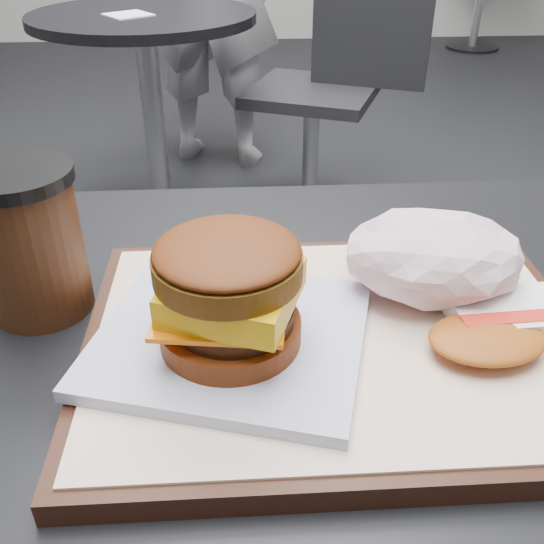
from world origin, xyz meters
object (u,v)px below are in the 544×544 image
at_px(serving_tray, 337,342).
at_px(breakfast_sandwich, 230,304).
at_px(crumpled_wrapper, 435,257).
at_px(neighbor_table, 149,78).
at_px(customer_table, 327,497).
at_px(neighbor_chair, 332,78).
at_px(coffee_cup, 30,241).
at_px(hash_brown, 501,325).

distance_m(serving_tray, breakfast_sandwich, 0.09).
distance_m(crumpled_wrapper, neighbor_table, 1.69).
relative_size(customer_table, neighbor_chair, 0.91).
xyz_separation_m(customer_table, neighbor_chair, (0.27, 1.76, -0.07)).
height_order(customer_table, neighbor_table, customer_table).
height_order(coffee_cup, neighbor_table, coffee_cup).
bearing_deg(customer_table, neighbor_chair, 81.39).
distance_m(hash_brown, crumpled_wrapper, 0.08).
relative_size(customer_table, serving_tray, 2.11).
bearing_deg(hash_brown, serving_tray, 174.20).
bearing_deg(serving_tray, neighbor_chair, 81.34).
distance_m(neighbor_table, neighbor_chair, 0.63).
bearing_deg(coffee_cup, breakfast_sandwich, -29.20).
height_order(customer_table, neighbor_chair, neighbor_chair).
height_order(hash_brown, neighbor_table, hash_brown).
relative_size(customer_table, crumpled_wrapper, 5.56).
distance_m(hash_brown, neighbor_table, 1.75).
bearing_deg(neighbor_chair, crumpled_wrapper, -96.14).
height_order(crumpled_wrapper, neighbor_chair, neighbor_chair).
xyz_separation_m(hash_brown, neighbor_table, (-0.47, 1.67, -0.25)).
relative_size(hash_brown, coffee_cup, 0.98).
xyz_separation_m(breakfast_sandwich, hash_brown, (0.20, 0.00, -0.03)).
xyz_separation_m(customer_table, hash_brown, (0.12, -0.02, 0.22)).
bearing_deg(neighbor_chair, coffee_cup, -106.68).
height_order(serving_tray, hash_brown, hash_brown).
height_order(breakfast_sandwich, neighbor_table, breakfast_sandwich).
relative_size(crumpled_wrapper, neighbor_chair, 0.16).
bearing_deg(neighbor_table, serving_tray, -78.18).
distance_m(customer_table, hash_brown, 0.25).
bearing_deg(coffee_cup, neighbor_chair, 73.32).
bearing_deg(neighbor_table, neighbor_chair, 10.54).
relative_size(customer_table, breakfast_sandwich, 3.49).
distance_m(coffee_cup, neighbor_table, 1.61).
bearing_deg(crumpled_wrapper, serving_tray, -148.35).
bearing_deg(neighbor_chair, serving_tray, -98.66).
xyz_separation_m(breakfast_sandwich, neighbor_chair, (0.35, 1.79, -0.32)).
height_order(serving_tray, neighbor_chair, neighbor_chair).
relative_size(customer_table, coffee_cup, 6.39).
bearing_deg(breakfast_sandwich, customer_table, 15.24).
bearing_deg(neighbor_table, coffee_cup, -86.09).
distance_m(customer_table, neighbor_table, 1.69).
xyz_separation_m(breakfast_sandwich, neighbor_table, (-0.27, 1.67, -0.28)).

